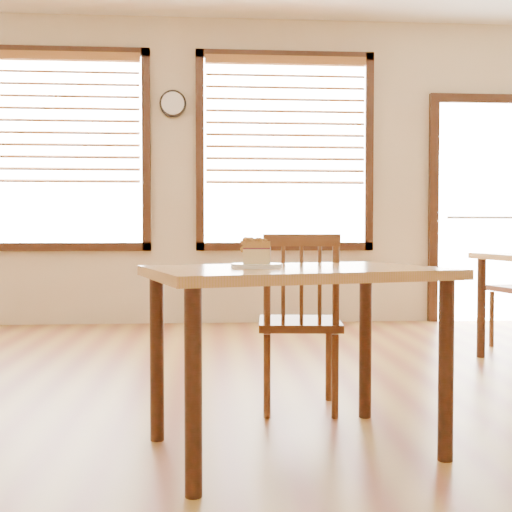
{
  "coord_description": "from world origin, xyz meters",
  "views": [
    {
      "loc": [
        -0.44,
        -2.35,
        0.89
      ],
      "look_at": [
        -0.26,
        0.24,
        0.8
      ],
      "focal_mm": 45.0,
      "sensor_mm": 36.0,
      "label": 1
    }
  ],
  "objects_px": {
    "wall_clock": "(173,104)",
    "cafe_chair_main": "(300,321)",
    "cafe_table_main": "(295,293)",
    "cake_slice": "(257,251)",
    "plate": "(257,266)"
  },
  "relations": [
    {
      "from": "cafe_table_main",
      "to": "cake_slice",
      "type": "distance_m",
      "value": 0.23
    },
    {
      "from": "wall_clock",
      "to": "plate",
      "type": "distance_m",
      "value": 4.03
    },
    {
      "from": "cafe_table_main",
      "to": "cake_slice",
      "type": "relative_size",
      "value": 10.59
    },
    {
      "from": "wall_clock",
      "to": "cafe_chair_main",
      "type": "height_order",
      "value": "wall_clock"
    },
    {
      "from": "wall_clock",
      "to": "plate",
      "type": "xyz_separation_m",
      "value": [
        0.54,
        -3.75,
        -1.39
      ]
    },
    {
      "from": "cafe_table_main",
      "to": "cafe_chair_main",
      "type": "relative_size",
      "value": 1.47
    },
    {
      "from": "cafe_table_main",
      "to": "cake_slice",
      "type": "bearing_deg",
      "value": 171.32
    },
    {
      "from": "wall_clock",
      "to": "plate",
      "type": "bearing_deg",
      "value": -81.73
    },
    {
      "from": "wall_clock",
      "to": "cafe_chair_main",
      "type": "distance_m",
      "value": 3.67
    },
    {
      "from": "wall_clock",
      "to": "cafe_table_main",
      "type": "height_order",
      "value": "wall_clock"
    },
    {
      "from": "cafe_table_main",
      "to": "plate",
      "type": "height_order",
      "value": "plate"
    },
    {
      "from": "wall_clock",
      "to": "plate",
      "type": "height_order",
      "value": "wall_clock"
    },
    {
      "from": "plate",
      "to": "cafe_table_main",
      "type": "bearing_deg",
      "value": 6.94
    },
    {
      "from": "wall_clock",
      "to": "cafe_chair_main",
      "type": "bearing_deg",
      "value": -75.7
    },
    {
      "from": "wall_clock",
      "to": "cake_slice",
      "type": "xyz_separation_m",
      "value": [
        0.54,
        -3.75,
        -1.33
      ]
    }
  ]
}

